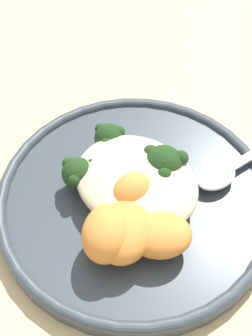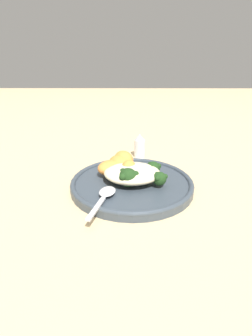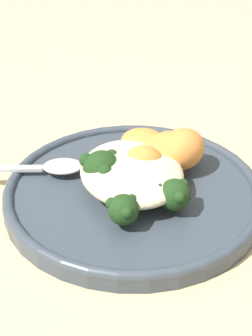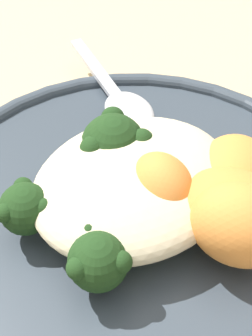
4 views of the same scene
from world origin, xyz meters
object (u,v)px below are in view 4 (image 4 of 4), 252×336
object	(u,v)px
sweet_potato_chunk_0	(164,190)
sweet_potato_chunk_2	(246,221)
broccoli_stalk_3	(107,257)
plate	(136,216)
broccoli_stalk_1	(123,157)
broccoli_stalk_0	(170,173)
sweet_potato_chunk_1	(236,172)
sweet_potato_chunk_3	(233,209)
quinoa_mound	(134,184)
broccoli_stalk_2	(59,212)
spoon	(122,102)

from	to	relation	value
sweet_potato_chunk_0	sweet_potato_chunk_2	xyz separation A→B (m)	(0.02, -0.05, 0.00)
broccoli_stalk_3	sweet_potato_chunk_2	distance (m)	0.08
plate	broccoli_stalk_1	xyz separation A→B (m)	(0.01, 0.02, 0.03)
broccoli_stalk_0	sweet_potato_chunk_0	bearing A→B (deg)	158.44
sweet_potato_chunk_1	sweet_potato_chunk_2	distance (m)	0.04
broccoli_stalk_3	broccoli_stalk_0	bearing A→B (deg)	-158.72
sweet_potato_chunk_1	sweet_potato_chunk_3	bearing A→B (deg)	-141.30
broccoli_stalk_3	sweet_potato_chunk_0	world-z (taller)	sweet_potato_chunk_0
plate	sweet_potato_chunk_3	bearing A→B (deg)	-60.52
broccoli_stalk_1	sweet_potato_chunk_3	bearing A→B (deg)	-164.24
plate	sweet_potato_chunk_1	bearing A→B (deg)	-29.57
sweet_potato_chunk_2	quinoa_mound	bearing A→B (deg)	110.63
broccoli_stalk_2	sweet_potato_chunk_3	distance (m)	0.10
broccoli_stalk_0	broccoli_stalk_3	world-z (taller)	broccoli_stalk_3
sweet_potato_chunk_0	sweet_potato_chunk_1	xyz separation A→B (m)	(0.05, -0.01, -0.00)
quinoa_mound	sweet_potato_chunk_3	bearing A→B (deg)	-61.18
broccoli_stalk_0	sweet_potato_chunk_2	size ratio (longest dim) A/B	1.30
quinoa_mound	sweet_potato_chunk_3	world-z (taller)	sweet_potato_chunk_3
quinoa_mound	sweet_potato_chunk_0	size ratio (longest dim) A/B	2.86
quinoa_mound	broccoli_stalk_1	xyz separation A→B (m)	(0.01, 0.02, 0.00)
spoon	broccoli_stalk_0	bearing A→B (deg)	174.81
sweet_potato_chunk_0	sweet_potato_chunk_2	distance (m)	0.05
broccoli_stalk_2	broccoli_stalk_0	bearing A→B (deg)	-154.52
sweet_potato_chunk_1	spoon	world-z (taller)	sweet_potato_chunk_1
plate	broccoli_stalk_1	bearing A→B (deg)	68.88
sweet_potato_chunk_2	broccoli_stalk_1	bearing A→B (deg)	100.18
broccoli_stalk_1	plate	bearing A→B (deg)	159.49
broccoli_stalk_2	sweet_potato_chunk_0	xyz separation A→B (m)	(0.05, -0.03, 0.01)
quinoa_mound	spoon	bearing A→B (deg)	54.23
broccoli_stalk_3	spoon	size ratio (longest dim) A/B	0.64
quinoa_mound	broccoli_stalk_2	bearing A→B (deg)	162.78
quinoa_mound	sweet_potato_chunk_3	size ratio (longest dim) A/B	1.96
quinoa_mound	broccoli_stalk_1	distance (m)	0.02
sweet_potato_chunk_1	sweet_potato_chunk_2	size ratio (longest dim) A/B	1.05
plate	broccoli_stalk_3	xyz separation A→B (m)	(-0.04, -0.03, 0.03)
broccoli_stalk_0	sweet_potato_chunk_0	xyz separation A→B (m)	(-0.02, -0.01, 0.01)
broccoli_stalk_2	sweet_potato_chunk_1	size ratio (longest dim) A/B	1.59
broccoli_stalk_2	broccoli_stalk_3	bearing A→B (deg)	130.60
plate	broccoli_stalk_1	distance (m)	0.04
broccoli_stalk_0	broccoli_stalk_2	world-z (taller)	broccoli_stalk_2
broccoli_stalk_1	broccoli_stalk_3	distance (m)	0.07
sweet_potato_chunk_1	sweet_potato_chunk_2	world-z (taller)	sweet_potato_chunk_2
broccoli_stalk_2	sweet_potato_chunk_3	bearing A→B (deg)	178.23
plate	sweet_potato_chunk_0	size ratio (longest dim) A/B	6.31
broccoli_stalk_2	sweet_potato_chunk_2	world-z (taller)	sweet_potato_chunk_2
broccoli_stalk_0	sweet_potato_chunk_1	size ratio (longest dim) A/B	1.23
sweet_potato_chunk_1	spoon	distance (m)	0.11
sweet_potato_chunk_2	plate	bearing A→B (deg)	110.94
sweet_potato_chunk_2	broccoli_stalk_0	bearing A→B (deg)	89.05
broccoli_stalk_2	sweet_potato_chunk_2	xyz separation A→B (m)	(0.07, -0.08, 0.01)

